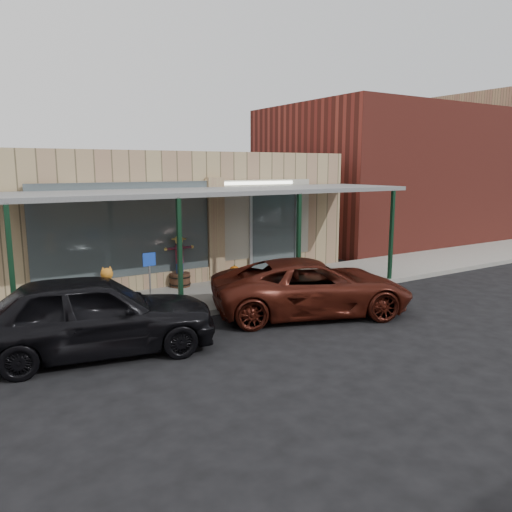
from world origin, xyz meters
TOP-DOWN VIEW (x-y plane):
  - ground at (0.00, 0.00)m, footprint 120.00×120.00m
  - sidewalk at (0.00, 3.60)m, footprint 40.00×3.20m
  - storefront at (-0.00, 8.16)m, footprint 12.00×6.25m
  - awning at (0.00, 3.56)m, footprint 12.00×3.00m
  - block_buildings_near at (2.01, 9.20)m, footprint 61.00×8.00m
  - barrel_scarecrow at (-0.67, 4.80)m, footprint 0.93×0.80m
  - barrel_pumpkin at (0.75, 3.96)m, footprint 0.63×0.63m
  - handicap_sign at (-2.49, 2.40)m, footprint 0.32×0.04m
  - parked_sedan at (-4.24, 0.92)m, footprint 5.14×2.83m
  - car_maroon at (1.23, 0.81)m, footprint 5.59×3.98m

SIDE VIEW (x-z plane):
  - ground at x=0.00m, z-range 0.00..0.00m
  - sidewalk at x=0.00m, z-range 0.00..0.15m
  - barrel_pumpkin at x=0.75m, z-range 0.05..0.72m
  - barrel_scarecrow at x=-0.67m, z-range -0.11..1.48m
  - car_maroon at x=1.23m, z-range 0.00..1.41m
  - parked_sedan at x=-4.24m, z-range 0.00..1.66m
  - handicap_sign at x=-2.49m, z-range 0.37..1.92m
  - storefront at x=0.00m, z-range -0.01..4.19m
  - awning at x=0.00m, z-range 1.49..4.53m
  - block_buildings_near at x=2.01m, z-range -0.23..7.77m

